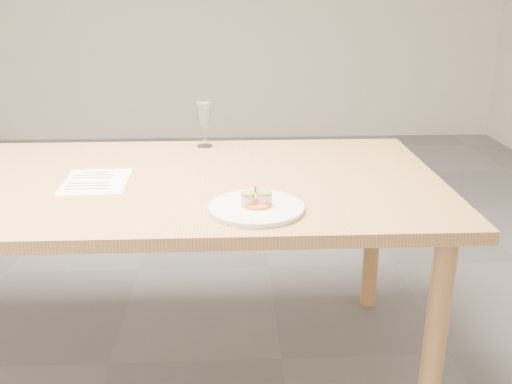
{
  "coord_description": "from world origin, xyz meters",
  "views": [
    {
      "loc": [
        0.48,
        -1.87,
        1.37
      ],
      "look_at": [
        0.55,
        -0.29,
        0.8
      ],
      "focal_mm": 40.0,
      "sensor_mm": 36.0,
      "label": 1
    }
  ],
  "objects_px": {
    "dining_table": "(92,198)",
    "dinner_plate": "(256,207)",
    "wine_glass_2": "(204,116)",
    "recipe_sheet": "(96,181)"
  },
  "relations": [
    {
      "from": "dinner_plate",
      "to": "wine_glass_2",
      "type": "bearing_deg",
      "value": 103.84
    },
    {
      "from": "dining_table",
      "to": "dinner_plate",
      "type": "relative_size",
      "value": 8.44
    },
    {
      "from": "dinner_plate",
      "to": "recipe_sheet",
      "type": "distance_m",
      "value": 0.6
    },
    {
      "from": "dinner_plate",
      "to": "recipe_sheet",
      "type": "relative_size",
      "value": 1.03
    },
    {
      "from": "dining_table",
      "to": "wine_glass_2",
      "type": "xyz_separation_m",
      "value": [
        0.38,
        0.41,
        0.19
      ]
    },
    {
      "from": "dining_table",
      "to": "wine_glass_2",
      "type": "height_order",
      "value": "wine_glass_2"
    },
    {
      "from": "recipe_sheet",
      "to": "wine_glass_2",
      "type": "height_order",
      "value": "wine_glass_2"
    },
    {
      "from": "dining_table",
      "to": "dinner_plate",
      "type": "xyz_separation_m",
      "value": [
        0.55,
        -0.31,
        0.08
      ]
    },
    {
      "from": "dining_table",
      "to": "dinner_plate",
      "type": "bearing_deg",
      "value": -29.34
    },
    {
      "from": "dining_table",
      "to": "wine_glass_2",
      "type": "relative_size",
      "value": 13.28
    }
  ]
}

